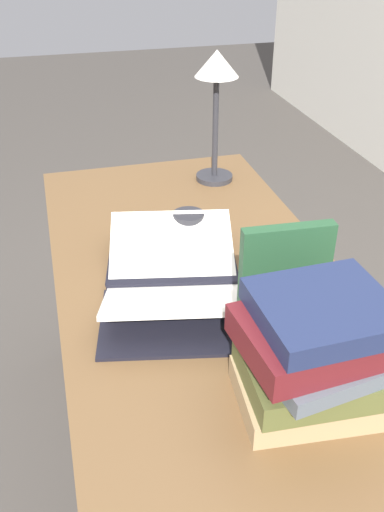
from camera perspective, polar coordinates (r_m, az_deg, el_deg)
The scene contains 7 objects.
ground_plane at distance 1.89m, azimuth 0.97°, elevation -21.72°, with size 12.00×12.00×0.00m, color #47423D.
reading_desk at distance 1.42m, azimuth 1.21°, elevation -6.00°, with size 1.50×0.69×0.75m.
open_book at distance 1.33m, azimuth -1.93°, elevation -2.22°, with size 0.55×0.41×0.09m.
book_stack_tall at distance 1.01m, azimuth 12.40°, elevation -9.53°, with size 0.24×0.28×0.23m.
book_standing_upright at distance 1.15m, azimuth 9.19°, elevation -2.60°, with size 0.04×0.18×0.25m.
reading_lamp at distance 1.78m, azimuth 2.45°, elevation 16.80°, with size 0.13×0.13×0.41m.
coffee_mug at distance 1.50m, azimuth -0.28°, elevation 2.83°, with size 0.08×0.11×0.09m.
Camera 1 is at (1.07, -0.31, 1.52)m, focal length 40.00 mm.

